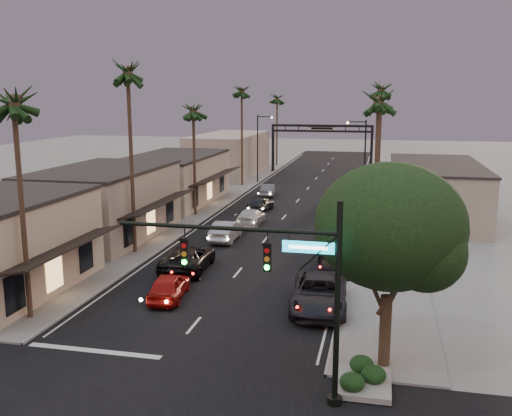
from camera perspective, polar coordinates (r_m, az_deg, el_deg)
The scene contains 32 objects.
ground at distance 57.70m, azimuth 3.32°, elevation -0.32°, with size 200.00×200.00×0.00m, color slate.
road at distance 62.55m, azimuth 4.06°, elevation 0.57°, with size 14.00×120.00×0.02m, color black.
sidewalk_left at distance 71.22m, azimuth -2.68°, elevation 1.92°, with size 5.00×92.00×0.12m, color slate.
sidewalk_right at distance 68.79m, azimuth 12.78°, elevation 1.33°, with size 5.00×92.00×0.12m, color slate.
storefront_mid at distance 48.05m, azimuth -14.93°, elevation 0.35°, with size 8.00×14.00×5.50m, color gray.
storefront_far at distance 62.51m, azimuth -8.21°, elevation 2.80°, with size 8.00×16.00×5.00m, color tan.
storefront_dist at distance 84.20m, azimuth -2.69°, elevation 5.36°, with size 8.00×20.00×6.00m, color gray.
building_right at distance 56.77m, azimuth 17.44°, elevation 1.56°, with size 8.00×18.00×5.00m, color gray.
traffic_signal at distance 21.09m, azimuth 3.00°, elevation -6.37°, with size 8.51×0.22×7.80m.
corner_tree at distance 23.92m, azimuth 13.41°, elevation -2.32°, with size 6.20×6.20×8.80m.
planter at distance 24.20m, azimuth 10.63°, elevation -17.22°, with size 2.20×2.60×0.24m, color gray.
arch at distance 86.51m, azimuth 6.58°, elevation 7.14°, with size 15.20×0.40×7.27m.
streetlight_right at distance 61.18m, azimuth 10.58°, elevation 5.22°, with size 2.13×0.30×9.00m.
streetlight_left at distance 75.78m, azimuth 0.37°, elevation 6.50°, with size 2.13×0.30×9.00m.
palm_la at distance 30.43m, azimuth -23.15°, elevation 10.30°, with size 3.20×3.20×13.20m.
palm_lb at distance 41.77m, azimuth -12.74°, elevation 13.56°, with size 3.20×3.20×15.20m.
palm_lc at distance 54.75m, azimuth -6.30°, elevation 10.06°, with size 3.20×3.20×12.20m.
palm_ld at distance 73.00m, azimuth -1.45°, elevation 11.89°, with size 3.20×3.20×14.20m.
palm_ra at distance 39.85m, azimuth 12.21°, elevation 10.91°, with size 3.20×3.20×13.20m.
palm_rb at distance 59.85m, azimuth 12.42°, elevation 11.82°, with size 3.20×3.20×14.20m.
palm_rc at distance 79.85m, azimuth 12.45°, elevation 10.18°, with size 3.20×3.20×12.20m.
palm_far at distance 95.42m, azimuth 2.12°, elevation 11.12°, with size 3.20×3.20×13.20m.
oncoming_red at distance 33.22m, azimuth -8.71°, elevation -7.74°, with size 1.77×4.40×1.50m, color #9D0F0B.
oncoming_pickup at distance 38.37m, azimuth -6.81°, elevation -4.99°, with size 2.74×5.94×1.65m, color black.
oncoming_silver at distance 45.88m, azimuth -2.99°, elevation -2.27°, with size 1.71×4.91×1.62m, color gray.
oncoming_white at distance 51.51m, azimuth -0.48°, elevation -0.88°, with size 1.99×4.89×1.42m, color #B3B3B3.
oncoming_dgrey at distance 57.56m, azimuth 0.44°, elevation 0.43°, with size 1.76×4.38×1.49m, color black.
oncoming_grey_far at distance 66.23m, azimuth 1.20°, elevation 1.81°, with size 1.50×4.30×1.42m, color #515257.
curbside_near at distance 31.54m, azimuth 6.34°, elevation -8.45°, with size 2.95×6.40×1.78m, color black.
curbside_black at distance 38.37m, azimuth 7.92°, elevation -5.05°, with size 2.25×5.54×1.61m, color black.
curbside_grey at distance 46.40m, azimuth 7.18°, elevation -2.25°, with size 1.79×4.44×1.51m, color #505055.
curbside_far at distance 68.14m, azimuth 8.92°, elevation 2.03°, with size 1.74×4.98×1.64m, color black.
Camera 1 is at (8.97, -15.85, 11.41)m, focal length 40.00 mm.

